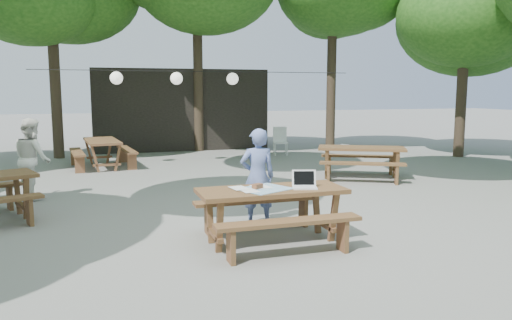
{
  "coord_description": "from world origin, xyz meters",
  "views": [
    {
      "loc": [
        -2.35,
        -7.93,
        2.08
      ],
      "look_at": [
        -0.12,
        -0.96,
        1.05
      ],
      "focal_mm": 35.0,
      "sensor_mm": 36.0,
      "label": 1
    }
  ],
  "objects_px": {
    "woman": "(258,177)",
    "main_picnic_table": "(272,215)",
    "plastic_chair": "(280,147)",
    "second_person": "(32,158)"
  },
  "relations": [
    {
      "from": "woman",
      "to": "main_picnic_table",
      "type": "bearing_deg",
      "value": 89.13
    },
    {
      "from": "plastic_chair",
      "to": "main_picnic_table",
      "type": "bearing_deg",
      "value": -97.31
    },
    {
      "from": "second_person",
      "to": "plastic_chair",
      "type": "xyz_separation_m",
      "value": [
        6.84,
        4.69,
        -0.52
      ]
    },
    {
      "from": "woman",
      "to": "second_person",
      "type": "height_order",
      "value": "second_person"
    },
    {
      "from": "second_person",
      "to": "plastic_chair",
      "type": "bearing_deg",
      "value": -81.05
    },
    {
      "from": "main_picnic_table",
      "to": "second_person",
      "type": "relative_size",
      "value": 1.28
    },
    {
      "from": "main_picnic_table",
      "to": "woman",
      "type": "distance_m",
      "value": 1.03
    },
    {
      "from": "woman",
      "to": "second_person",
      "type": "xyz_separation_m",
      "value": [
        -3.54,
        3.11,
        0.03
      ]
    },
    {
      "from": "second_person",
      "to": "plastic_chair",
      "type": "relative_size",
      "value": 1.73
    },
    {
      "from": "second_person",
      "to": "woman",
      "type": "bearing_deg",
      "value": -156.7
    }
  ]
}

